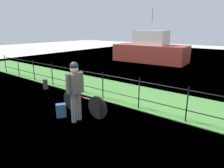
{
  "coord_description": "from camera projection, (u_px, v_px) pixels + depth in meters",
  "views": [
    {
      "loc": [
        2.96,
        -3.29,
        2.52
      ],
      "look_at": [
        -0.57,
        1.25,
        0.9
      ],
      "focal_mm": 31.67,
      "sensor_mm": 36.0,
      "label": 1
    }
  ],
  "objects": [
    {
      "name": "cyclist_person",
      "position": [
        75.0,
        87.0,
        5.34
      ],
      "size": [
        0.27,
        0.54,
        1.68
      ],
      "color": "slate",
      "rests_on": "ground"
    },
    {
      "name": "iron_fence",
      "position": [
        139.0,
        92.0,
        6.22
      ],
      "size": [
        18.04,
        0.04,
        1.04
      ],
      "color": "black",
      "rests_on": "ground"
    },
    {
      "name": "moored_boat_near",
      "position": [
        150.0,
        50.0,
        15.34
      ],
      "size": [
        5.66,
        2.58,
        3.97
      ],
      "color": "#9E3328",
      "rests_on": "ground"
    },
    {
      "name": "terrier_dog",
      "position": [
        73.0,
        80.0,
        6.0
      ],
      "size": [
        0.32,
        0.15,
        0.18
      ],
      "color": "tan",
      "rests_on": "wooden_crate"
    },
    {
      "name": "grass_strip",
      "position": [
        154.0,
        99.0,
        7.22
      ],
      "size": [
        27.0,
        2.4,
        0.03
      ],
      "primitive_type": "cube",
      "color": "#478438",
      "rests_on": "ground"
    },
    {
      "name": "backpack_on_paving",
      "position": [
        61.0,
        110.0,
        5.79
      ],
      "size": [
        0.31,
        0.33,
        0.4
      ],
      "primitive_type": "cube",
      "rotation": [
        0.0,
        0.0,
        4.12
      ],
      "color": "#28517A",
      "rests_on": "ground"
    },
    {
      "name": "ground_plane",
      "position": [
        99.0,
        133.0,
        4.93
      ],
      "size": [
        60.0,
        60.0,
        0.0
      ],
      "primitive_type": "plane",
      "color": "beige"
    },
    {
      "name": "bicycle_main",
      "position": [
        83.0,
        103.0,
        5.96
      ],
      "size": [
        1.77,
        0.17,
        0.68
      ],
      "color": "black",
      "rests_on": "ground"
    },
    {
      "name": "wooden_crate",
      "position": [
        73.0,
        86.0,
        6.07
      ],
      "size": [
        0.39,
        0.29,
        0.24
      ],
      "primitive_type": "cube",
      "rotation": [
        0.0,
        0.0,
        0.03
      ],
      "color": "olive",
      "rests_on": "bicycle_main"
    },
    {
      "name": "harbor_water",
      "position": [
        202.0,
        70.0,
        12.36
      ],
      "size": [
        30.0,
        30.0,
        0.0
      ],
      "primitive_type": "plane",
      "color": "#426684",
      "rests_on": "ground"
    },
    {
      "name": "mooring_bollard",
      "position": [
        45.0,
        84.0,
        8.5
      ],
      "size": [
        0.2,
        0.2,
        0.42
      ],
      "primitive_type": "cylinder",
      "color": "#38383D",
      "rests_on": "ground"
    }
  ]
}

